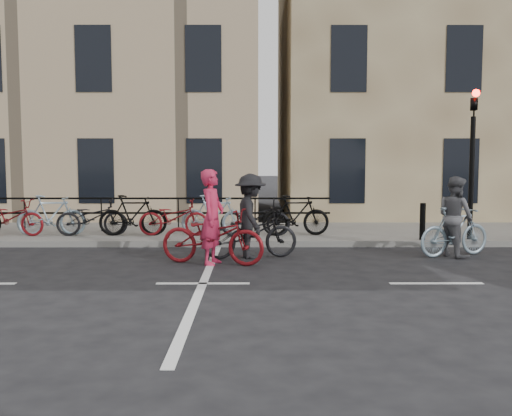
{
  "coord_description": "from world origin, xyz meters",
  "views": [
    {
      "loc": [
        0.89,
        -9.59,
        2.14
      ],
      "look_at": [
        0.92,
        2.31,
        1.1
      ],
      "focal_mm": 40.0,
      "sensor_mm": 36.0,
      "label": 1
    }
  ],
  "objects_px": {
    "cyclist_grey": "(455,224)",
    "cyclist_dark": "(250,225)",
    "traffic_light": "(473,145)",
    "cyclist_pink": "(212,232)"
  },
  "relations": [
    {
      "from": "cyclist_grey",
      "to": "cyclist_dark",
      "type": "distance_m",
      "value": 4.47
    },
    {
      "from": "traffic_light",
      "to": "cyclist_grey",
      "type": "xyz_separation_m",
      "value": [
        -0.94,
        -1.61,
        -1.74
      ]
    },
    {
      "from": "traffic_light",
      "to": "cyclist_pink",
      "type": "bearing_deg",
      "value": -157.74
    },
    {
      "from": "traffic_light",
      "to": "cyclist_pink",
      "type": "distance_m",
      "value": 6.9
    },
    {
      "from": "cyclist_pink",
      "to": "cyclist_dark",
      "type": "xyz_separation_m",
      "value": [
        0.76,
        0.71,
        0.05
      ]
    },
    {
      "from": "cyclist_grey",
      "to": "cyclist_dark",
      "type": "relative_size",
      "value": 0.87
    },
    {
      "from": "cyclist_pink",
      "to": "cyclist_dark",
      "type": "height_order",
      "value": "cyclist_pink"
    },
    {
      "from": "cyclist_pink",
      "to": "cyclist_dark",
      "type": "distance_m",
      "value": 1.04
    },
    {
      "from": "traffic_light",
      "to": "cyclist_grey",
      "type": "height_order",
      "value": "traffic_light"
    },
    {
      "from": "traffic_light",
      "to": "cyclist_dark",
      "type": "distance_m",
      "value": 5.96
    }
  ]
}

